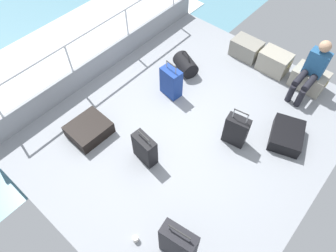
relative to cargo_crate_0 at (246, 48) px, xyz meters
name	(u,v)px	position (x,y,z in m)	size (l,w,h in m)	color
ground_plane	(191,127)	(0.30, -2.18, -0.21)	(4.40, 5.20, 0.06)	gray
gunwale_port	(104,61)	(-1.87, -2.18, 0.04)	(0.06, 5.20, 0.45)	gray
railing_port	(99,37)	(-1.87, -2.18, 0.60)	(0.04, 4.20, 1.02)	silver
sea_wake	(66,52)	(-3.30, -2.18, -0.52)	(12.00, 12.00, 0.01)	#598C9E
cargo_crate_0	(246,48)	(0.00, 0.00, 0.00)	(0.61, 0.40, 0.36)	gray
cargo_crate_1	(274,62)	(0.64, -0.02, 0.03)	(0.60, 0.39, 0.42)	#9E9989
cargo_crate_2	(309,79)	(1.36, 0.01, 0.01)	(0.64, 0.42, 0.37)	#9E9989
passenger_seated	(312,69)	(1.36, -0.17, 0.38)	(0.34, 0.66, 1.07)	#26598C
suitcase_0	(89,129)	(-0.89, -3.42, -0.06)	(0.59, 0.66, 0.23)	black
suitcase_1	(145,149)	(0.15, -3.15, 0.09)	(0.42, 0.23, 0.63)	black
suitcase_2	(236,131)	(1.02, -1.95, 0.10)	(0.39, 0.25, 0.76)	black
suitcase_3	(287,135)	(1.65, -1.37, -0.06)	(0.67, 0.77, 0.23)	black
suitcase_4	(171,82)	(-0.46, -1.82, 0.11)	(0.40, 0.27, 0.72)	navy
suitcase_5	(178,243)	(1.45, -3.91, 0.18)	(0.48, 0.27, 0.81)	black
duffel_bag	(186,64)	(-0.64, -1.17, -0.01)	(0.57, 0.49, 0.47)	black
paper_cup	(136,239)	(0.93, -4.17, -0.13)	(0.08, 0.08, 0.10)	white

